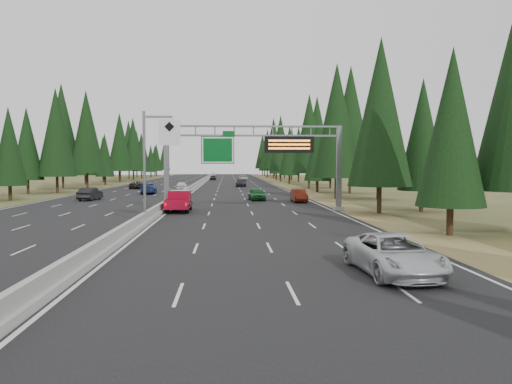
# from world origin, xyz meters

# --- Properties ---
(road) EXTENTS (32.00, 260.00, 0.08)m
(road) POSITION_xyz_m (0.00, 80.00, 0.04)
(road) COLOR black
(road) RESTS_ON ground
(shoulder_right) EXTENTS (3.60, 260.00, 0.06)m
(shoulder_right) POSITION_xyz_m (17.80, 80.00, 0.03)
(shoulder_right) COLOR olive
(shoulder_right) RESTS_ON ground
(shoulder_left) EXTENTS (3.60, 260.00, 0.06)m
(shoulder_left) POSITION_xyz_m (-17.80, 80.00, 0.03)
(shoulder_left) COLOR #42431F
(shoulder_left) RESTS_ON ground
(median_barrier) EXTENTS (0.70, 260.00, 0.85)m
(median_barrier) POSITION_xyz_m (0.00, 80.00, 0.41)
(median_barrier) COLOR gray
(median_barrier) RESTS_ON road
(sign_gantry) EXTENTS (16.75, 0.98, 7.80)m
(sign_gantry) POSITION_xyz_m (8.92, 34.88, 5.27)
(sign_gantry) COLOR slate
(sign_gantry) RESTS_ON road
(hov_sign_pole) EXTENTS (2.80, 0.50, 8.00)m
(hov_sign_pole) POSITION_xyz_m (0.58, 24.97, 4.72)
(hov_sign_pole) COLOR slate
(hov_sign_pole) RESTS_ON road
(tree_row_right) EXTENTS (12.25, 241.23, 18.97)m
(tree_row_right) POSITION_xyz_m (22.04, 77.04, 9.38)
(tree_row_right) COLOR black
(tree_row_right) RESTS_ON ground
(tree_row_left) EXTENTS (11.58, 241.07, 18.89)m
(tree_row_left) POSITION_xyz_m (-21.85, 73.47, 8.71)
(tree_row_left) COLOR black
(tree_row_left) RESTS_ON ground
(silver_minivan) EXTENTS (2.94, 5.75, 1.56)m
(silver_minivan) POSITION_xyz_m (12.26, 8.00, 0.86)
(silver_minivan) COLOR silver
(silver_minivan) RESTS_ON road
(red_pickup) EXTENTS (2.04, 5.72, 1.86)m
(red_pickup) POSITION_xyz_m (1.50, 34.87, 1.11)
(red_pickup) COLOR black
(red_pickup) RESTS_ON road
(car_ahead_green) EXTENTS (2.06, 4.37, 1.44)m
(car_ahead_green) POSITION_xyz_m (9.34, 48.15, 0.80)
(car_ahead_green) COLOR #135620
(car_ahead_green) RESTS_ON road
(car_ahead_dkred) EXTENTS (1.52, 4.35, 1.43)m
(car_ahead_dkred) POSITION_xyz_m (13.93, 45.10, 0.80)
(car_ahead_dkred) COLOR #5D180D
(car_ahead_dkred) RESTS_ON road
(car_ahead_dkgrey) EXTENTS (2.21, 4.95, 1.41)m
(car_ahead_dkgrey) POSITION_xyz_m (8.47, 84.20, 0.79)
(car_ahead_dkgrey) COLOR black
(car_ahead_dkgrey) RESTS_ON road
(car_ahead_white) EXTENTS (2.59, 4.91, 1.32)m
(car_ahead_white) POSITION_xyz_m (10.11, 123.01, 0.74)
(car_ahead_white) COLOR #BBBBBB
(car_ahead_white) RESTS_ON road
(car_ahead_far) EXTENTS (1.77, 4.10, 1.38)m
(car_ahead_far) POSITION_xyz_m (2.00, 125.23, 0.77)
(car_ahead_far) COLOR black
(car_ahead_far) RESTS_ON road
(car_onc_near) EXTENTS (2.05, 4.68, 1.50)m
(car_onc_near) POSITION_xyz_m (-10.43, 49.41, 0.83)
(car_onc_near) COLOR black
(car_onc_near) RESTS_ON road
(car_onc_blue) EXTENTS (2.71, 5.56, 1.56)m
(car_onc_blue) POSITION_xyz_m (-5.48, 61.96, 0.86)
(car_onc_blue) COLOR navy
(car_onc_blue) RESTS_ON road
(car_onc_white) EXTENTS (1.80, 4.37, 1.48)m
(car_onc_white) POSITION_xyz_m (-1.50, 70.50, 0.82)
(car_onc_white) COLOR silver
(car_onc_white) RESTS_ON road
(car_onc_far) EXTENTS (2.47, 5.04, 1.38)m
(car_onc_far) POSITION_xyz_m (-9.79, 77.68, 0.77)
(car_onc_far) COLOR black
(car_onc_far) RESTS_ON road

